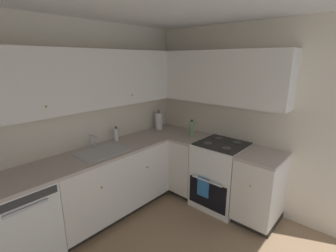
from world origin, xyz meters
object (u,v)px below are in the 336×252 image
object	(u,v)px
oven_range	(220,174)
soap_bottle	(116,135)
oil_bottle	(192,129)
dishwasher	(20,223)
paper_towel_roll	(159,121)

from	to	relation	value
oven_range	soap_bottle	distance (m)	1.53
soap_bottle	oil_bottle	size ratio (longest dim) A/B	0.82
dishwasher	oven_range	bearing A→B (deg)	-23.81
oil_bottle	soap_bottle	bearing A→B (deg)	142.20
soap_bottle	oven_range	bearing A→B (deg)	-53.10
dishwasher	paper_towel_roll	size ratio (longest dim) A/B	2.68
soap_bottle	paper_towel_roll	size ratio (longest dim) A/B	0.64
dishwasher	paper_towel_roll	world-z (taller)	paper_towel_roll
dishwasher	oil_bottle	bearing A→B (deg)	-12.28
oven_range	paper_towel_roll	distance (m)	1.26
oven_range	soap_bottle	size ratio (longest dim) A/B	5.05
dishwasher	oven_range	xyz separation A→B (m)	(2.19, -0.97, 0.02)
soap_bottle	oil_bottle	bearing A→B (deg)	-37.80
oven_range	paper_towel_roll	xyz separation A→B (m)	(-0.04, 1.13, 0.57)
oven_range	paper_towel_roll	world-z (taller)	paper_towel_roll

